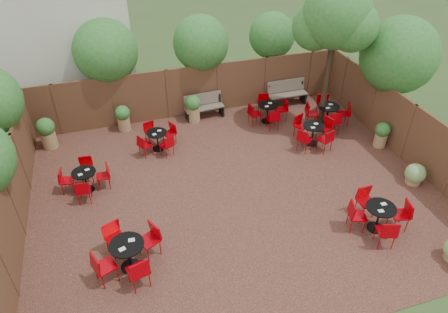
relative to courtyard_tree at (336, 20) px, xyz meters
name	(u,v)px	position (x,y,z in m)	size (l,w,h in m)	color
ground	(235,191)	(-4.36, -2.72, -3.99)	(80.00, 80.00, 0.00)	#354F23
courtyard_paving	(235,191)	(-4.36, -2.72, -3.98)	(12.00, 10.00, 0.02)	#351A15
fence_back	(194,91)	(-4.36, 2.28, -2.99)	(12.00, 0.08, 2.00)	#51301E
fence_left	(13,207)	(-10.36, -2.72, -2.99)	(0.08, 10.00, 2.00)	#51301E
fence_right	(408,132)	(1.64, -2.72, -2.99)	(0.08, 10.00, 2.00)	#51301E
neighbour_building	(54,0)	(-8.86, 5.28, 0.01)	(5.00, 4.00, 8.00)	beige
overhang_foliage	(189,74)	(-4.94, 0.27, -1.32)	(15.57, 10.26, 2.65)	#286922
courtyard_tree	(336,20)	(0.00, 0.00, 0.00)	(2.52, 2.42, 5.28)	black
park_bench_left	(204,106)	(-4.07, 1.91, -3.49)	(1.56, 0.62, 0.94)	brown
park_bench_right	(287,92)	(-0.55, 1.92, -3.45)	(1.63, 0.53, 1.00)	brown
bistro_tables	(249,159)	(-3.58, -1.89, -3.53)	(10.43, 7.75, 0.94)	black
planters	(164,122)	(-5.79, 1.02, -3.40)	(11.64, 4.32, 1.14)	#9A784D
low_shrubs	(445,225)	(0.41, -6.08, -3.64)	(1.65, 3.84, 0.73)	#9A784D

